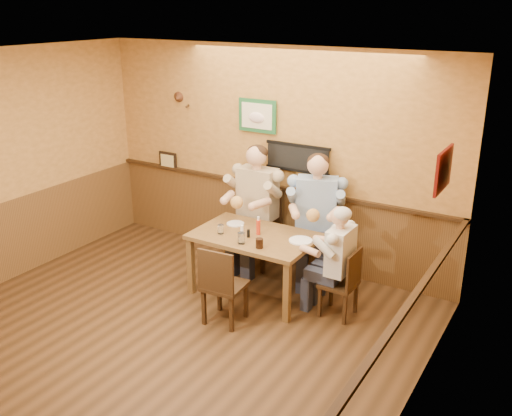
# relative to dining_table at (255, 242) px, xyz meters

# --- Properties ---
(room) EXTENTS (5.02, 5.03, 2.81)m
(room) POSITION_rel_dining_table_xyz_m (-0.20, -1.33, 1.03)
(room) COLOR #352110
(room) RESTS_ON ground
(dining_table) EXTENTS (1.40, 0.90, 0.75)m
(dining_table) POSITION_rel_dining_table_xyz_m (0.00, 0.00, 0.00)
(dining_table) COLOR brown
(dining_table) RESTS_ON ground
(chair_back_left) EXTENTS (0.47, 0.47, 1.02)m
(chair_back_left) POSITION_rel_dining_table_xyz_m (-0.37, 0.69, -0.15)
(chair_back_left) COLOR #372311
(chair_back_left) RESTS_ON ground
(chair_back_right) EXTENTS (0.60, 0.60, 1.01)m
(chair_back_right) POSITION_rel_dining_table_xyz_m (0.43, 0.75, -0.15)
(chair_back_right) COLOR #372311
(chair_back_right) RESTS_ON ground
(chair_right_end) EXTENTS (0.38, 0.38, 0.80)m
(chair_right_end) POSITION_rel_dining_table_xyz_m (1.06, 0.03, -0.26)
(chair_right_end) COLOR #372311
(chair_right_end) RESTS_ON ground
(chair_near_side) EXTENTS (0.45, 0.45, 0.90)m
(chair_near_side) POSITION_rel_dining_table_xyz_m (0.06, -0.71, -0.21)
(chair_near_side) COLOR #372311
(chair_near_side) RESTS_ON ground
(diner_tan_shirt) EXTENTS (0.67, 0.67, 1.45)m
(diner_tan_shirt) POSITION_rel_dining_table_xyz_m (-0.37, 0.69, 0.07)
(diner_tan_shirt) COLOR tan
(diner_tan_shirt) RESTS_ON ground
(diner_blue_polo) EXTENTS (0.85, 0.85, 1.44)m
(diner_blue_polo) POSITION_rel_dining_table_xyz_m (0.43, 0.75, 0.06)
(diner_blue_polo) COLOR #819BC1
(diner_blue_polo) RESTS_ON ground
(diner_white_elder) EXTENTS (0.54, 0.54, 1.14)m
(diner_white_elder) POSITION_rel_dining_table_xyz_m (1.06, 0.03, -0.09)
(diner_white_elder) COLOR silver
(diner_white_elder) RESTS_ON ground
(water_glass_left) EXTENTS (0.08, 0.08, 0.11)m
(water_glass_left) POSITION_rel_dining_table_xyz_m (-0.35, -0.18, 0.15)
(water_glass_left) COLOR white
(water_glass_left) RESTS_ON dining_table
(water_glass_mid) EXTENTS (0.11, 0.11, 0.13)m
(water_glass_mid) POSITION_rel_dining_table_xyz_m (0.01, -0.30, 0.16)
(water_glass_mid) COLOR silver
(water_glass_mid) RESTS_ON dining_table
(cola_tumbler) EXTENTS (0.09, 0.09, 0.11)m
(cola_tumbler) POSITION_rel_dining_table_xyz_m (0.24, -0.30, 0.15)
(cola_tumbler) COLOR black
(cola_tumbler) RESTS_ON dining_table
(hot_sauce_bottle) EXTENTS (0.06, 0.06, 0.20)m
(hot_sauce_bottle) POSITION_rel_dining_table_xyz_m (0.04, 0.03, 0.19)
(hot_sauce_bottle) COLOR red
(hot_sauce_bottle) RESTS_ON dining_table
(salt_shaker) EXTENTS (0.05, 0.05, 0.09)m
(salt_shaker) POSITION_rel_dining_table_xyz_m (-0.15, -0.04, 0.14)
(salt_shaker) COLOR white
(salt_shaker) RESTS_ON dining_table
(pepper_shaker) EXTENTS (0.04, 0.04, 0.09)m
(pepper_shaker) POSITION_rel_dining_table_xyz_m (-0.02, -0.10, 0.14)
(pepper_shaker) COLOR black
(pepper_shaker) RESTS_ON dining_table
(plate_far_left) EXTENTS (0.21, 0.21, 0.01)m
(plate_far_left) POSITION_rel_dining_table_xyz_m (-0.36, 0.16, 0.10)
(plate_far_left) COLOR silver
(plate_far_left) RESTS_ON dining_table
(plate_far_right) EXTENTS (0.29, 0.29, 0.02)m
(plate_far_right) POSITION_rel_dining_table_xyz_m (0.55, 0.10, 0.10)
(plate_far_right) COLOR white
(plate_far_right) RESTS_ON dining_table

